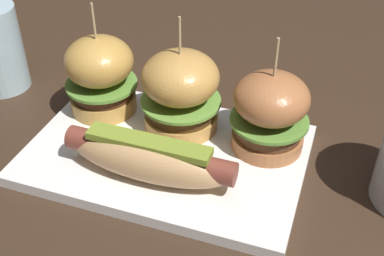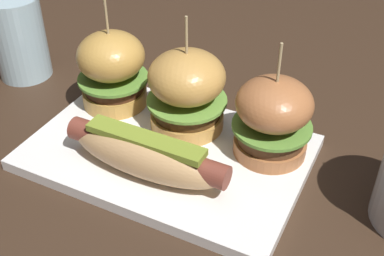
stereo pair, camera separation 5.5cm
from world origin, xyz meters
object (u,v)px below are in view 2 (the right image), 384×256
Objects in this scene: slider_center at (185,90)px; water_glass at (19,38)px; slider_right at (273,117)px; slider_left at (112,69)px; hot_dog at (146,154)px; platter_main at (168,152)px.

slider_center is 0.28m from water_glass.
slider_right is at bearing -1.71° from slider_center.
slider_left is 1.04× the size of slider_right.
slider_center reaches higher than hot_dog.
slider_right is at bearing -1.78° from slider_left.
slider_center is (0.11, -0.00, 0.00)m from slider_left.
slider_left is 1.21× the size of water_glass.
platter_main is 0.13m from slider_left.
platter_main is at bearing 90.34° from hot_dog.
platter_main is 2.19× the size of slider_center.
water_glass is at bearing 164.93° from platter_main.
slider_left is 0.11m from slider_center.
platter_main is at bearing -86.79° from slider_center.
water_glass is (-0.18, 0.02, -0.00)m from slider_left.
slider_left is at bearing 178.22° from slider_right.
slider_left reaches higher than hot_dog.
slider_right reaches higher than water_glass.
hot_dog is at bearing -23.50° from water_glass.
platter_main is 2.21× the size of slider_left.
platter_main is 0.06m from hot_dog.
water_glass is at bearing 156.50° from hot_dog.
water_glass is at bearing 172.75° from slider_left.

